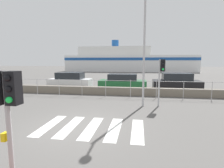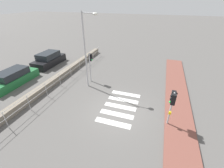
# 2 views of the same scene
# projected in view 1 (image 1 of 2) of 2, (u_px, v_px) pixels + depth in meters

# --- Properties ---
(ground_plane) EXTENTS (160.00, 160.00, 0.00)m
(ground_plane) POSITION_uv_depth(u_px,v_px,m) (78.00, 127.00, 7.02)
(ground_plane) COLOR #565451
(crosswalk) EXTENTS (4.05, 2.40, 0.01)m
(crosswalk) POSITION_uv_depth(u_px,v_px,m) (92.00, 128.00, 6.93)
(crosswalk) COLOR silver
(crosswalk) RESTS_ON ground_plane
(seawall) EXTENTS (24.34, 0.55, 0.59)m
(seawall) POSITION_uv_depth(u_px,v_px,m) (108.00, 91.00, 13.78)
(seawall) COLOR slate
(seawall) RESTS_ON ground_plane
(harbor_fence) EXTENTS (21.95, 0.04, 1.28)m
(harbor_fence) POSITION_uv_depth(u_px,v_px,m) (106.00, 86.00, 12.85)
(harbor_fence) COLOR #B2B2B5
(harbor_fence) RESTS_ON ground_plane
(traffic_light_near) EXTENTS (0.58, 0.41, 2.43)m
(traffic_light_near) POSITION_uv_depth(u_px,v_px,m) (6.00, 98.00, 3.54)
(traffic_light_near) COLOR #B2B2B5
(traffic_light_near) RESTS_ON ground_plane
(traffic_light_far) EXTENTS (0.34, 0.32, 2.72)m
(traffic_light_far) POSITION_uv_depth(u_px,v_px,m) (161.00, 72.00, 9.92)
(traffic_light_far) COLOR #B2B2B5
(traffic_light_far) RESTS_ON ground_plane
(streetlamp) EXTENTS (0.32, 1.34, 6.31)m
(streetlamp) POSITION_uv_depth(u_px,v_px,m) (145.00, 37.00, 9.46)
(streetlamp) COLOR #B2B2B5
(streetlamp) RESTS_ON ground_plane
(ferry_boat) EXTENTS (32.07, 8.80, 8.00)m
(ferry_boat) POSITION_uv_depth(u_px,v_px,m) (127.00, 61.00, 45.63)
(ferry_boat) COLOR white
(ferry_boat) RESTS_ON ground_plane
(parked_car_white) EXTENTS (4.30, 1.87, 1.49)m
(parked_car_white) POSITION_uv_depth(u_px,v_px,m) (70.00, 81.00, 17.87)
(parked_car_white) COLOR silver
(parked_car_white) RESTS_ON ground_plane
(parked_car_green) EXTENTS (4.58, 1.75, 1.38)m
(parked_car_green) POSITION_uv_depth(u_px,v_px,m) (123.00, 82.00, 17.07)
(parked_car_green) COLOR #1E6633
(parked_car_green) RESTS_ON ground_plane
(parked_car_black) EXTENTS (4.27, 1.87, 1.51)m
(parked_car_black) POSITION_uv_depth(u_px,v_px,m) (176.00, 82.00, 16.30)
(parked_car_black) COLOR black
(parked_car_black) RESTS_ON ground_plane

